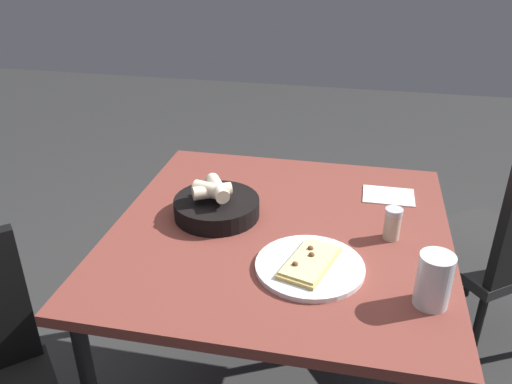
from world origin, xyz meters
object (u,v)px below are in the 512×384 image
Objects in this scene: dining_table at (280,248)px; chair_far at (508,241)px; bread_basket at (216,205)px; pizza_plate at (310,265)px; beer_glass at (433,283)px; pepper_shaker at (392,225)px.

dining_table is 1.08× the size of chair_far.
pizza_plate is at bearing 145.32° from bread_basket.
chair_far reaches higher than bread_basket.
chair_far is at bearing -148.76° from dining_table.
pizza_plate is 0.94m from chair_far.
dining_table is at bearing 171.08° from bread_basket.
dining_table is 7.35× the size of beer_glass.
beer_glass is 1.43× the size of pepper_shaker.
bread_basket is at bearing -34.68° from pizza_plate.
pepper_shaker is at bearing -136.91° from pizza_plate.
beer_glass is at bearing 164.67° from pizza_plate.
dining_table is 0.33m from pepper_shaker.
beer_glass is 0.15× the size of chair_far.
beer_glass is (-0.39, 0.26, 0.12)m from dining_table.
chair_far reaches higher than pepper_shaker.
pizza_plate is 3.01× the size of pepper_shaker.
pizza_plate is 1.10× the size of bread_basket.
beer_glass reaches higher than pizza_plate.
beer_glass is at bearing 107.11° from pepper_shaker.
bread_basket is 1.92× the size of beer_glass.
bread_basket is 2.74× the size of pepper_shaker.
pepper_shaker is (-0.20, -0.19, 0.03)m from pizza_plate.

